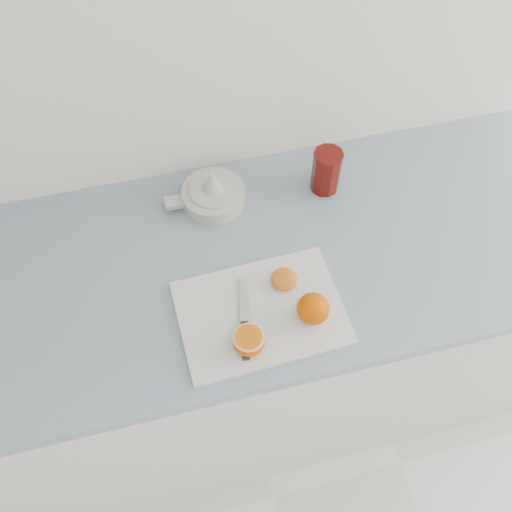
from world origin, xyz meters
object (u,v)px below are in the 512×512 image
object	(u,v)px
counter	(289,329)
citrus_juicer	(213,193)
half_orange	(249,341)
cutting_board	(261,313)
red_tumbler	(326,172)

from	to	relation	value
counter	citrus_juicer	size ratio (longest dim) A/B	11.69
half_orange	cutting_board	bearing A→B (deg)	58.37
cutting_board	red_tumbler	bearing A→B (deg)	51.85
counter	red_tumbler	bearing A→B (deg)	54.11
counter	red_tumbler	size ratio (longest dim) A/B	19.46
cutting_board	citrus_juicer	distance (m)	0.34
counter	red_tumbler	world-z (taller)	red_tumbler
cutting_board	citrus_juicer	bearing A→B (deg)	96.13
half_orange	red_tumbler	bearing A→B (deg)	52.98
counter	cutting_board	world-z (taller)	cutting_board
red_tumbler	cutting_board	bearing A→B (deg)	-128.15
counter	citrus_juicer	distance (m)	0.53
cutting_board	counter	bearing A→B (deg)	49.69
cutting_board	citrus_juicer	xyz separation A→B (m)	(-0.04, 0.34, 0.02)
counter	half_orange	xyz separation A→B (m)	(-0.17, -0.23, 0.48)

